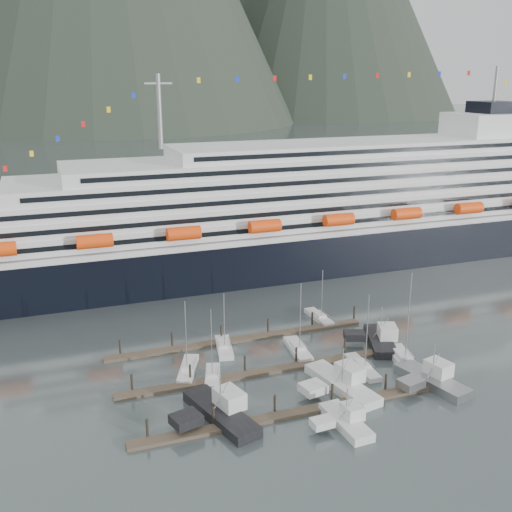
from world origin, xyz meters
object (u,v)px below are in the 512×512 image
Objects in this scene: sailboat_g at (319,318)px; trawler_b at (345,421)px; sailboat_f at (224,348)px; trawler_a at (220,412)px; trawler_c at (341,383)px; trawler_d at (431,379)px; sailboat_b at (188,370)px; trawler_e at (379,340)px; sailboat_c at (298,350)px; cruise_ship at (321,215)px; sailboat_d at (362,367)px; sailboat_a at (213,377)px; sailboat_h at (403,360)px.

trawler_b is (-12.97, -35.00, 0.45)m from sailboat_g.
sailboat_f reaches higher than trawler_a.
trawler_b is 0.66× the size of trawler_c.
trawler_c is at bearing 61.25° from trawler_d.
trawler_d is (17.95, 5.59, 0.11)m from trawler_b.
trawler_e is at bearing -71.17° from sailboat_b.
sailboat_g is at bearing -33.64° from sailboat_c.
trawler_a is at bearing 72.74° from trawler_d.
sailboat_g is (-17.14, -34.95, -11.66)m from cruise_ship.
sailboat_d reaches higher than sailboat_c.
sailboat_b is 1.03× the size of trawler_e.
cruise_ship is at bearing -24.40° from trawler_d.
sailboat_a is 24.38m from sailboat_d.
sailboat_b is at bearing 89.66° from sailboat_h.
sailboat_d reaches higher than trawler_d.
sailboat_d is 0.83× the size of sailboat_h.
sailboat_h reaches higher than sailboat_a.
sailboat_b is at bearing 97.68° from sailboat_c.
sailboat_b is at bearing 58.16° from sailboat_a.
sailboat_d reaches higher than sailboat_a.
trawler_a is at bearing 132.07° from trawler_e.
sailboat_f is at bearing -32.22° from sailboat_b.
trawler_e is (-0.13, 7.29, 0.51)m from sailboat_h.
sailboat_h is at bearing -56.20° from trawler_b.
sailboat_b is 38.34m from trawler_d.
cruise_ship is at bearing 6.62° from trawler_e.
sailboat_d reaches higher than sailboat_g.
trawler_b is at bearing 141.15° from sailboat_h.
sailboat_b reaches higher than trawler_e.
sailboat_g is 0.72× the size of trawler_c.
sailboat_c is (-26.93, -46.79, -11.62)m from cruise_ship.
sailboat_d is 7.66m from sailboat_h.
cruise_ship reaches higher than sailboat_d.
trawler_a is (-18.71, -15.49, 0.57)m from sailboat_c.
trawler_a is at bearing -126.24° from cruise_ship.
sailboat_f is 1.13× the size of trawler_b.
sailboat_c reaches higher than trawler_b.
sailboat_a is at bearing -117.84° from sailboat_b.
sailboat_a reaches higher than trawler_a.
sailboat_g is 14.98m from trawler_e.
sailboat_d is at bearing 171.37° from sailboat_g.
trawler_c is (-25.86, -60.68, -11.11)m from cruise_ship.
trawler_c is 14.18m from trawler_d.
sailboat_b reaches higher than sailboat_f.
trawler_a is (-28.50, -27.33, 0.60)m from sailboat_g.
sailboat_h is (26.65, -14.71, 0.06)m from sailboat_f.
sailboat_d is at bearing -109.27° from cruise_ship.
trawler_b is at bearing -127.24° from sailboat_a.
trawler_d is (-12.17, -64.36, -11.10)m from cruise_ship.
trawler_a is at bearing 60.57° from trawler_b.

